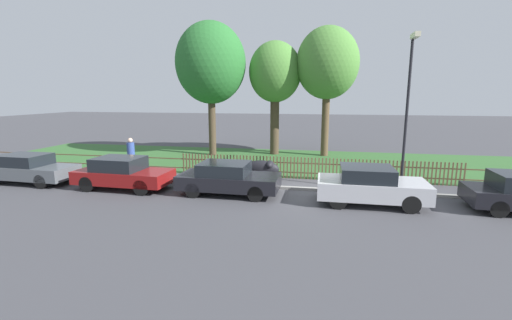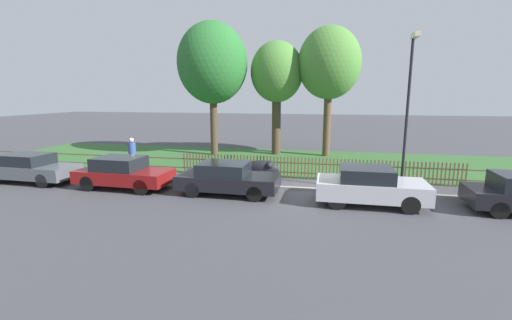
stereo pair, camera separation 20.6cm
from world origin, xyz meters
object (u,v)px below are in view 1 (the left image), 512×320
(covered_motorcycle, at_px, (262,169))
(parked_car_black_saloon, at_px, (123,173))
(parked_car_navy_estate, at_px, (228,178))
(pedestrian_near_fence, at_px, (131,154))
(tree_nearest_kerb, at_px, (211,64))
(tree_behind_motorcycle, at_px, (275,73))
(parked_car_red_compact, at_px, (370,185))
(street_lamp, at_px, (409,98))
(tree_mid_park, at_px, (327,64))
(parked_car_silver_hatchback, at_px, (28,168))

(covered_motorcycle, bearing_deg, parked_car_black_saloon, -160.70)
(parked_car_navy_estate, distance_m, pedestrian_near_fence, 6.37)
(covered_motorcycle, bearing_deg, tree_nearest_kerb, 122.06)
(tree_nearest_kerb, distance_m, tree_behind_motorcycle, 4.22)
(parked_car_red_compact, bearing_deg, tree_behind_motorcycle, 116.03)
(tree_behind_motorcycle, relative_size, pedestrian_near_fence, 4.05)
(tree_nearest_kerb, bearing_deg, parked_car_navy_estate, -68.11)
(parked_car_navy_estate, relative_size, street_lamp, 0.65)
(street_lamp, bearing_deg, tree_mid_park, 109.92)
(tree_behind_motorcycle, bearing_deg, parked_car_red_compact, -64.01)
(covered_motorcycle, bearing_deg, tree_behind_motorcycle, 91.49)
(parked_car_black_saloon, bearing_deg, parked_car_navy_estate, 2.66)
(parked_car_silver_hatchback, relative_size, street_lamp, 0.69)
(tree_nearest_kerb, relative_size, tree_behind_motorcycle, 1.15)
(parked_car_silver_hatchback, relative_size, parked_car_black_saloon, 1.05)
(parked_car_navy_estate, relative_size, pedestrian_near_fence, 2.20)
(parked_car_black_saloon, relative_size, tree_mid_park, 0.49)
(parked_car_black_saloon, bearing_deg, parked_car_silver_hatchback, -179.69)
(parked_car_silver_hatchback, relative_size, covered_motorcycle, 2.34)
(parked_car_silver_hatchback, bearing_deg, tree_mid_park, 38.34)
(parked_car_silver_hatchback, relative_size, tree_mid_park, 0.52)
(tree_nearest_kerb, bearing_deg, parked_car_silver_hatchback, -124.00)
(tree_behind_motorcycle, bearing_deg, street_lamp, -53.03)
(tree_nearest_kerb, bearing_deg, tree_mid_park, 8.77)
(tree_mid_park, bearing_deg, parked_car_red_compact, -80.89)
(parked_car_navy_estate, bearing_deg, pedestrian_near_fence, 156.39)
(covered_motorcycle, bearing_deg, parked_car_red_compact, -30.81)
(parked_car_black_saloon, distance_m, parked_car_red_compact, 10.08)
(parked_car_black_saloon, distance_m, parked_car_navy_estate, 4.62)
(covered_motorcycle, xyz_separation_m, pedestrian_near_fence, (-6.82, 0.45, 0.41))
(parked_car_black_saloon, distance_m, covered_motorcycle, 6.06)
(tree_mid_park, relative_size, pedestrian_near_fence, 4.48)
(parked_car_black_saloon, bearing_deg, pedestrian_near_fence, 115.21)
(parked_car_navy_estate, height_order, street_lamp, street_lamp)
(covered_motorcycle, height_order, tree_behind_motorcycle, tree_behind_motorcycle)
(parked_car_silver_hatchback, relative_size, tree_nearest_kerb, 0.50)
(pedestrian_near_fence, bearing_deg, parked_car_black_saloon, -99.00)
(parked_car_silver_hatchback, relative_size, tree_behind_motorcycle, 0.57)
(parked_car_black_saloon, xyz_separation_m, pedestrian_near_fence, (-1.18, 2.69, 0.34))
(tree_behind_motorcycle, bearing_deg, parked_car_navy_estate, -92.83)
(parked_car_navy_estate, distance_m, tree_behind_motorcycle, 10.98)
(parked_car_red_compact, xyz_separation_m, tree_behind_motorcycle, (-4.96, 10.18, 4.64))
(parked_car_silver_hatchback, xyz_separation_m, tree_behind_motorcycle, (9.91, 9.92, 4.68))
(tree_behind_motorcycle, distance_m, tree_mid_park, 3.38)
(parked_car_black_saloon, distance_m, tree_behind_motorcycle, 12.17)
(parked_car_black_saloon, height_order, tree_mid_park, tree_mid_park)
(tree_nearest_kerb, bearing_deg, covered_motorcycle, -55.58)
(parked_car_silver_hatchback, distance_m, parked_car_red_compact, 14.87)
(street_lamp, bearing_deg, tree_nearest_kerb, 144.80)
(parked_car_black_saloon, bearing_deg, tree_behind_motorcycle, 64.44)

